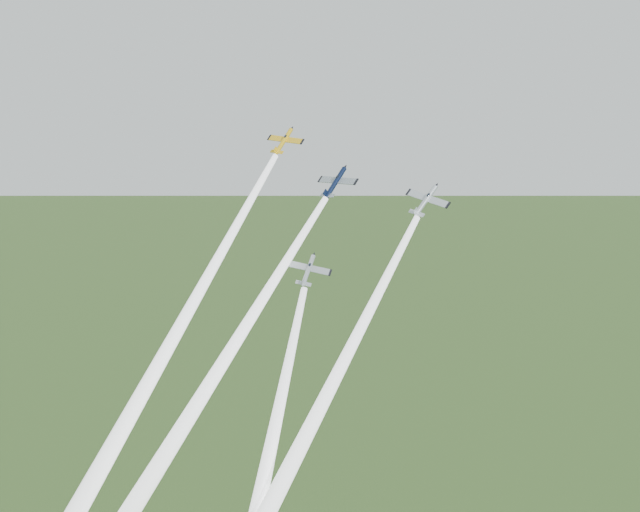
{
  "coord_description": "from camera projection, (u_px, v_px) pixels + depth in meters",
  "views": [
    {
      "loc": [
        37.43,
        -114.49,
        113.97
      ],
      "look_at": [
        0.0,
        -6.0,
        92.0
      ],
      "focal_mm": 45.0,
      "sensor_mm": 36.0,
      "label": 1
    }
  ],
  "objects": [
    {
      "name": "smoke_trail_silver_low",
      "position": [
        262.0,
        490.0,
        97.06
      ],
      "size": [
        7.28,
        44.38,
        42.53
      ],
      "primitive_type": null,
      "rotation": [
        -0.81,
        0.0,
        0.1
      ],
      "color": "white"
    },
    {
      "name": "plane_silver_low",
      "position": [
        308.0,
        270.0,
        115.29
      ],
      "size": [
        6.96,
        6.14,
        6.31
      ],
      "primitive_type": null,
      "rotation": [
        0.76,
        0.17,
        0.1
      ],
      "color": "#A4ACB2"
    },
    {
      "name": "plane_silver_right",
      "position": [
        426.0,
        200.0,
        115.12
      ],
      "size": [
        9.23,
        7.45,
        7.03
      ],
      "primitive_type": null,
      "rotation": [
        0.76,
        0.22,
        -0.33
      ],
      "color": "silver"
    },
    {
      "name": "smoke_trail_silver_right",
      "position": [
        315.0,
        419.0,
        99.6
      ],
      "size": [
        18.48,
        47.63,
        47.3
      ],
      "primitive_type": null,
      "rotation": [
        -0.81,
        0.0,
        -0.33
      ],
      "color": "white"
    },
    {
      "name": "smoke_trail_yellow",
      "position": [
        169.0,
        345.0,
        109.51
      ],
      "size": [
        14.89,
        52.35,
        50.92
      ],
      "primitive_type": null,
      "rotation": [
        -0.81,
        0.0,
        -0.23
      ],
      "color": "white"
    },
    {
      "name": "plane_navy",
      "position": [
        336.0,
        182.0,
        120.69
      ],
      "size": [
        9.07,
        8.37,
        5.89
      ],
      "primitive_type": null,
      "rotation": [
        0.76,
        -0.0,
        -0.38
      ],
      "color": "black"
    },
    {
      "name": "smoke_trail_navy",
      "position": [
        216.0,
        374.0,
        106.68
      ],
      "size": [
        20.11,
        44.74,
        45.14
      ],
      "primitive_type": null,
      "rotation": [
        -0.81,
        0.0,
        -0.38
      ],
      "color": "white"
    },
    {
      "name": "plane_yellow",
      "position": [
        284.0,
        141.0,
        127.66
      ],
      "size": [
        8.07,
        6.83,
        5.88
      ],
      "primitive_type": null,
      "rotation": [
        0.76,
        0.08,
        -0.23
      ],
      "color": "yellow"
    }
  ]
}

